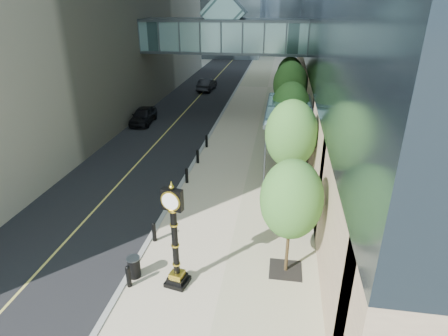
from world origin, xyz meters
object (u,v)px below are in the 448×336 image
Objects in this scene: street_clock at (175,244)px; pedestrian at (303,177)px; trash_bin at (134,268)px; car_near at (143,115)px; car_far at (207,84)px.

street_clock is 10.52m from pedestrian.
trash_bin is at bearing -172.07° from street_clock.
street_clock is at bearing -4.14° from trash_bin.
street_clock reaches higher than trash_bin.
car_near is 15.10m from car_far.
pedestrian is at bearing 71.67° from street_clock.
street_clock is at bearing -69.58° from car_near.
car_far is at bearing -52.05° from pedestrian.
pedestrian reaches higher than car_far.
pedestrian is 28.87m from car_far.
trash_bin is at bearing -73.99° from car_near.
trash_bin is 0.20× the size of car_far.
pedestrian is (5.30, 9.03, -1.02)m from street_clock.
car_near is at bearing 125.54° from street_clock.
pedestrian is at bearing 116.83° from car_far.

